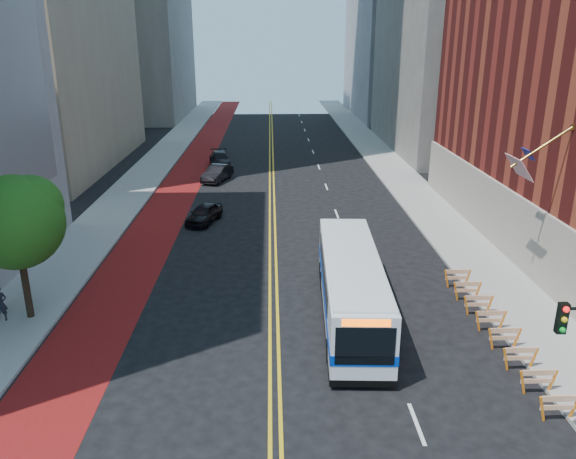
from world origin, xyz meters
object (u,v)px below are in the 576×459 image
at_px(car_a, 204,213).
at_px(street_tree, 17,218).
at_px(car_c, 220,159).
at_px(transit_bus, 351,285).
at_px(car_b, 217,173).
at_px(pedestrian, 0,303).

bearing_deg(car_a, street_tree, -96.94).
height_order(car_a, car_c, car_c).
height_order(transit_bus, car_a, transit_bus).
relative_size(street_tree, car_b, 1.53).
bearing_deg(street_tree, car_b, 76.62).
height_order(street_tree, car_a, street_tree).
xyz_separation_m(car_a, pedestrian, (-7.62, -14.59, 0.32)).
bearing_deg(car_c, pedestrian, -109.90).
xyz_separation_m(transit_bus, pedestrian, (-15.99, -0.05, -0.65)).
bearing_deg(street_tree, car_a, 65.64).
xyz_separation_m(street_tree, transit_bus, (14.80, -0.34, -3.27)).
relative_size(street_tree, car_a, 1.71).
bearing_deg(car_b, pedestrian, -87.94).
bearing_deg(transit_bus, car_b, 110.57).
bearing_deg(pedestrian, transit_bus, -11.39).
height_order(transit_bus, car_c, transit_bus).
height_order(car_a, pedestrian, pedestrian).
bearing_deg(pedestrian, car_c, 66.18).
relative_size(car_b, pedestrian, 2.61).
bearing_deg(car_b, car_a, -71.69).
relative_size(transit_bus, car_a, 2.95).
distance_m(transit_bus, pedestrian, 16.00).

